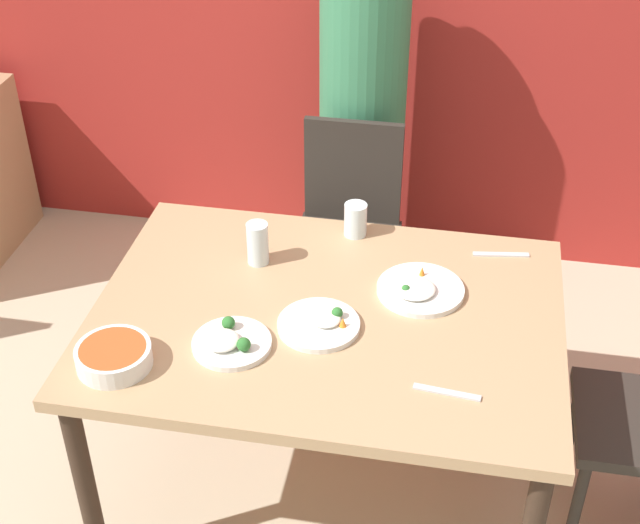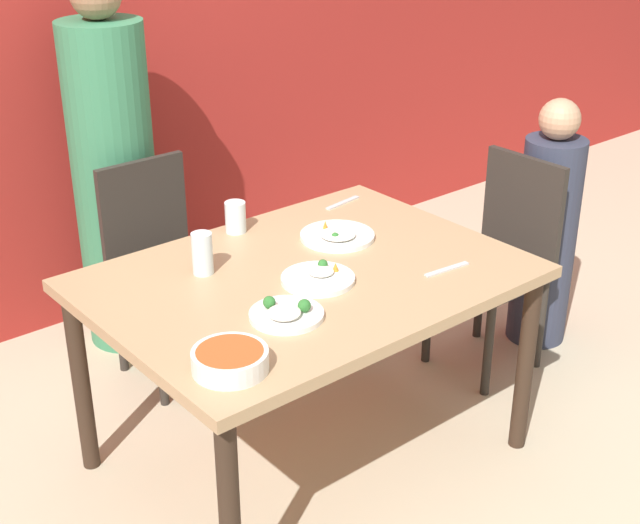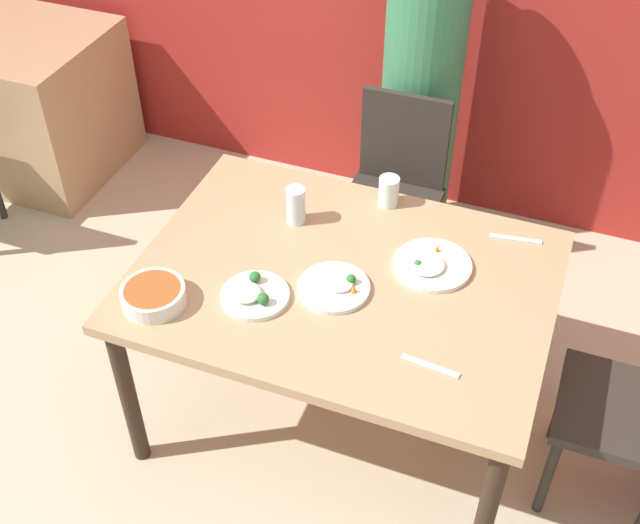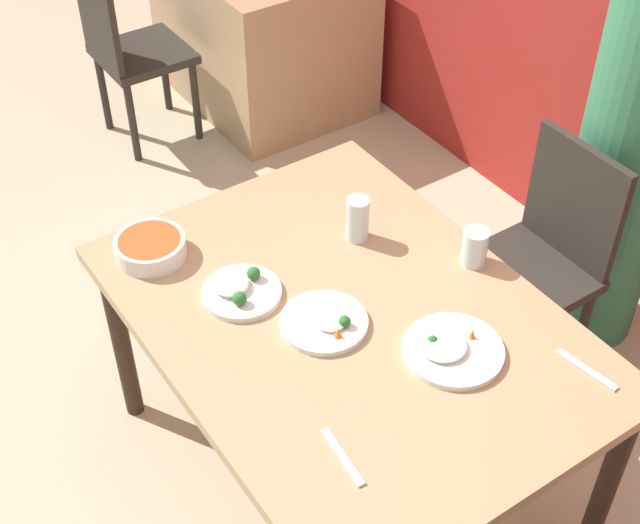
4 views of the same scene
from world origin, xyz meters
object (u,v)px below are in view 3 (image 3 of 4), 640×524
at_px(glass_water_tall, 389,191).
at_px(plate_rice_adult, 431,265).
at_px(bowl_curry, 153,295).
at_px(chair_adult_spot, 394,190).
at_px(person_adult, 420,100).

bearing_deg(glass_water_tall, plate_rice_adult, -50.14).
distance_m(bowl_curry, glass_water_tall, 0.94).
distance_m(chair_adult_spot, person_adult, 0.43).
xyz_separation_m(bowl_curry, glass_water_tall, (0.55, 0.76, 0.03)).
height_order(person_adult, glass_water_tall, person_adult).
distance_m(person_adult, glass_water_tall, 0.76).
distance_m(bowl_curry, plate_rice_adult, 0.92).
bearing_deg(chair_adult_spot, plate_rice_adult, -65.02).
bearing_deg(glass_water_tall, chair_adult_spot, 101.84).
height_order(plate_rice_adult, glass_water_tall, glass_water_tall).
bearing_deg(bowl_curry, glass_water_tall, 54.25).
distance_m(chair_adult_spot, bowl_curry, 1.30).
bearing_deg(plate_rice_adult, person_adult, 107.33).
xyz_separation_m(bowl_curry, plate_rice_adult, (0.79, 0.48, -0.02)).
relative_size(chair_adult_spot, person_adult, 0.55).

